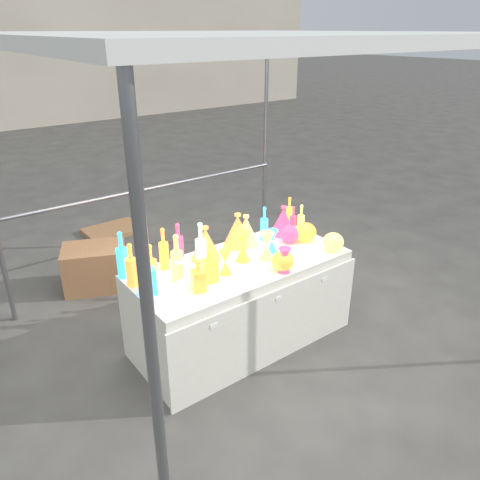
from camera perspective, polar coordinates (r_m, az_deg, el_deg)
ground at (r=4.19m, az=0.00°, el=-11.91°), size 80.00×80.00×0.00m
canopy_tent at (r=3.38m, az=-0.10°, el=22.75°), size 3.15×3.15×2.46m
display_table at (r=3.97m, az=0.08°, el=-7.63°), size 1.84×0.83×0.75m
background_building at (r=17.76m, az=-18.90°, el=24.92°), size 14.00×6.00×6.00m
cardboard_box_closed at (r=5.08m, az=-17.22°, el=-3.17°), size 0.75×0.66×0.45m
cardboard_box_flat at (r=6.45m, az=-15.24°, el=1.16°), size 0.72×0.53×0.06m
bottle_0 at (r=3.48m, az=-13.12°, el=-2.93°), size 0.09×0.09×0.34m
bottle_1 at (r=3.61m, az=-14.20°, el=-1.74°), size 0.10×0.10×0.38m
bottle_2 at (r=3.68m, az=-9.29°, el=-1.03°), size 0.08×0.08×0.34m
bottle_3 at (r=3.81m, az=-7.54°, el=-0.18°), size 0.10×0.10×0.32m
bottle_4 at (r=3.47m, az=-7.70°, el=-2.19°), size 0.09×0.09×0.38m
bottle_5 at (r=3.62m, az=-4.80°, el=-0.76°), size 0.09×0.09×0.40m
bottle_6 at (r=3.43m, az=-10.82°, el=-3.09°), size 0.09×0.09×0.34m
bottle_7 at (r=3.63m, az=-11.90°, el=-1.69°), size 0.10×0.10×0.34m
decanter_0 at (r=3.36m, az=-5.09°, el=-4.26°), size 0.12×0.12×0.25m
decanter_1 at (r=3.47m, az=-3.71°, el=-3.10°), size 0.13×0.13×0.26m
decanter_2 at (r=3.37m, az=-11.30°, el=-4.23°), size 0.15×0.15×0.28m
hourglass_0 at (r=3.58m, az=-1.80°, el=-2.73°), size 0.13×0.13×0.20m
hourglass_1 at (r=3.62m, az=5.45°, el=-2.47°), size 0.13×0.13×0.20m
hourglass_2 at (r=3.81m, az=3.28°, el=-0.69°), size 0.12×0.12×0.23m
hourglass_3 at (r=3.50m, az=-7.47°, el=-3.69°), size 0.12×0.12×0.19m
hourglass_4 at (r=3.77m, az=0.38°, el=-0.81°), size 0.13×0.13×0.25m
hourglass_5 at (r=3.94m, az=3.93°, el=-0.14°), size 0.10×0.10×0.20m
globe_0 at (r=3.66m, az=5.25°, el=-2.67°), size 0.23×0.23×0.14m
globe_1 at (r=4.05m, az=11.29°, el=-0.34°), size 0.22×0.22×0.14m
globe_2 at (r=4.19m, az=7.99°, el=0.85°), size 0.23×0.23×0.15m
globe_3 at (r=4.15m, az=6.03°, el=0.64°), size 0.18×0.18×0.14m
lampshade_0 at (r=4.04m, az=-0.28°, el=1.28°), size 0.30×0.30×0.29m
lampshade_1 at (r=3.80m, az=-4.20°, el=-0.35°), size 0.26×0.26×0.29m
lampshade_2 at (r=4.29m, az=5.30°, el=2.44°), size 0.26×0.26×0.27m
lampshade_3 at (r=4.06m, az=0.74°, el=1.26°), size 0.29×0.29×0.27m
bottle_8 at (r=4.14m, az=2.97°, el=2.04°), size 0.08×0.08×0.32m
bottle_9 at (r=4.50m, az=6.02°, el=3.54°), size 0.08×0.08×0.28m
bottle_10 at (r=4.32m, az=6.49°, el=2.49°), size 0.07×0.07×0.26m
bottle_11 at (r=4.29m, az=7.44°, el=2.48°), size 0.07×0.07×0.29m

